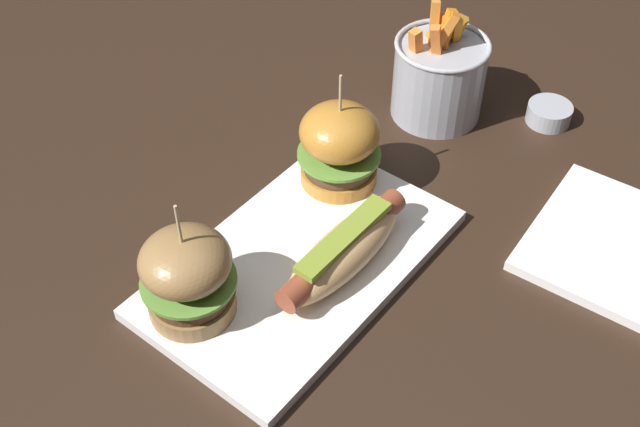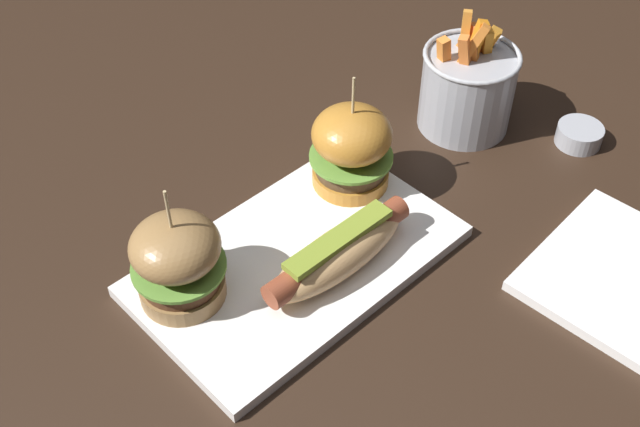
{
  "view_description": "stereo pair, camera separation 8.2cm",
  "coord_description": "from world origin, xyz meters",
  "px_view_note": "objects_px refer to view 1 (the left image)",
  "views": [
    {
      "loc": [
        -0.42,
        -0.36,
        0.63
      ],
      "look_at": [
        0.03,
        0.0,
        0.05
      ],
      "focal_mm": 44.46,
      "sensor_mm": 36.0,
      "label": 1
    },
    {
      "loc": [
        -0.37,
        -0.42,
        0.63
      ],
      "look_at": [
        0.03,
        0.0,
        0.05
      ],
      "focal_mm": 44.46,
      "sensor_mm": 36.0,
      "label": 2
    }
  ],
  "objects_px": {
    "platter_main": "(300,263)",
    "slider_right": "(339,145)",
    "side_plate": "(623,249)",
    "hot_dog": "(344,250)",
    "sauce_ramekin": "(549,113)",
    "fries_bucket": "(439,76)",
    "slider_left": "(188,276)"
  },
  "relations": [
    {
      "from": "slider_right",
      "to": "slider_left",
      "type": "bearing_deg",
      "value": -179.38
    },
    {
      "from": "hot_dog",
      "to": "slider_right",
      "type": "height_order",
      "value": "slider_right"
    },
    {
      "from": "sauce_ramekin",
      "to": "side_plate",
      "type": "xyz_separation_m",
      "value": [
        -0.16,
        -0.17,
        -0.01
      ]
    },
    {
      "from": "hot_dog",
      "to": "sauce_ramekin",
      "type": "height_order",
      "value": "hot_dog"
    },
    {
      "from": "platter_main",
      "to": "slider_right",
      "type": "distance_m",
      "value": 0.14
    },
    {
      "from": "sauce_ramekin",
      "to": "slider_left",
      "type": "bearing_deg",
      "value": 165.38
    },
    {
      "from": "hot_dog",
      "to": "slider_left",
      "type": "distance_m",
      "value": 0.16
    },
    {
      "from": "hot_dog",
      "to": "sauce_ramekin",
      "type": "bearing_deg",
      "value": -7.57
    },
    {
      "from": "slider_left",
      "to": "fries_bucket",
      "type": "bearing_deg",
      "value": -1.0
    },
    {
      "from": "fries_bucket",
      "to": "sauce_ramekin",
      "type": "distance_m",
      "value": 0.15
    },
    {
      "from": "platter_main",
      "to": "hot_dog",
      "type": "distance_m",
      "value": 0.06
    },
    {
      "from": "platter_main",
      "to": "hot_dog",
      "type": "height_order",
      "value": "hot_dog"
    },
    {
      "from": "fries_bucket",
      "to": "slider_right",
      "type": "bearing_deg",
      "value": 177.0
    },
    {
      "from": "platter_main",
      "to": "side_plate",
      "type": "distance_m",
      "value": 0.35
    },
    {
      "from": "platter_main",
      "to": "side_plate",
      "type": "height_order",
      "value": "platter_main"
    },
    {
      "from": "hot_dog",
      "to": "slider_left",
      "type": "relative_size",
      "value": 1.31
    },
    {
      "from": "slider_left",
      "to": "slider_right",
      "type": "distance_m",
      "value": 0.24
    },
    {
      "from": "slider_left",
      "to": "sauce_ramekin",
      "type": "relative_size",
      "value": 2.49
    },
    {
      "from": "fries_bucket",
      "to": "sauce_ramekin",
      "type": "relative_size",
      "value": 2.7
    },
    {
      "from": "platter_main",
      "to": "side_plate",
      "type": "xyz_separation_m",
      "value": [
        0.23,
        -0.26,
        -0.0
      ]
    },
    {
      "from": "hot_dog",
      "to": "slider_right",
      "type": "bearing_deg",
      "value": 39.4
    },
    {
      "from": "platter_main",
      "to": "fries_bucket",
      "type": "relative_size",
      "value": 2.21
    },
    {
      "from": "slider_left",
      "to": "platter_main",
      "type": "bearing_deg",
      "value": -19.39
    },
    {
      "from": "slider_right",
      "to": "fries_bucket",
      "type": "bearing_deg",
      "value": -3.0
    },
    {
      "from": "fries_bucket",
      "to": "sauce_ramekin",
      "type": "xyz_separation_m",
      "value": [
        0.07,
        -0.12,
        -0.04
      ]
    },
    {
      "from": "fries_bucket",
      "to": "side_plate",
      "type": "xyz_separation_m",
      "value": [
        -0.09,
        -0.29,
        -0.05
      ]
    },
    {
      "from": "fries_bucket",
      "to": "hot_dog",
      "type": "bearing_deg",
      "value": -165.77
    },
    {
      "from": "fries_bucket",
      "to": "side_plate",
      "type": "bearing_deg",
      "value": -106.24
    },
    {
      "from": "slider_left",
      "to": "side_plate",
      "type": "height_order",
      "value": "slider_left"
    },
    {
      "from": "slider_left",
      "to": "sauce_ramekin",
      "type": "bearing_deg",
      "value": -14.62
    },
    {
      "from": "sauce_ramekin",
      "to": "side_plate",
      "type": "relative_size",
      "value": 0.3
    },
    {
      "from": "hot_dog",
      "to": "platter_main",
      "type": "bearing_deg",
      "value": 115.05
    }
  ]
}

